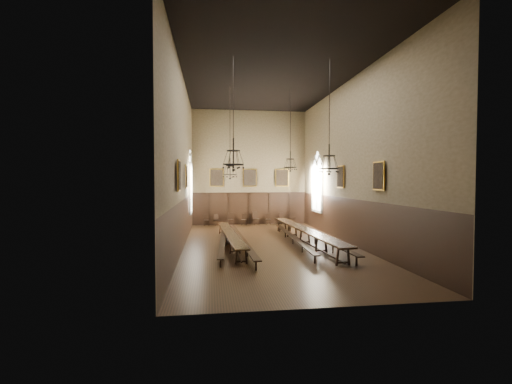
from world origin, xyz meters
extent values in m
cube|color=black|center=(0.00, 0.00, -0.01)|extent=(9.00, 18.00, 0.02)
cube|color=black|center=(0.00, 0.00, 9.01)|extent=(9.00, 18.00, 0.02)
cube|color=#7B694C|center=(0.00, 9.01, 4.50)|extent=(9.00, 0.02, 9.00)
cube|color=#7B694C|center=(0.00, -9.01, 4.50)|extent=(9.00, 0.02, 9.00)
cube|color=#7B694C|center=(-4.51, 0.00, 4.50)|extent=(0.02, 18.00, 9.00)
cube|color=#7B694C|center=(4.51, 0.00, 4.50)|extent=(0.02, 18.00, 9.00)
cube|color=black|center=(-2.06, 0.26, 0.68)|extent=(1.13, 9.09, 0.06)
cube|color=black|center=(2.04, 0.22, 0.80)|extent=(1.32, 10.77, 0.08)
cube|color=black|center=(-2.45, 0.06, 0.40)|extent=(0.82, 9.38, 0.05)
cube|color=black|center=(-1.50, 0.01, 0.45)|extent=(0.65, 10.66, 0.05)
cube|color=black|center=(1.38, 0.27, 0.41)|extent=(0.58, 9.56, 0.05)
cube|color=black|center=(2.58, 0.06, 0.44)|extent=(0.88, 10.38, 0.05)
cube|color=black|center=(-3.38, 8.56, 0.41)|extent=(0.43, 0.43, 0.05)
cube|color=black|center=(-3.38, 8.73, 0.64)|extent=(0.39, 0.08, 0.46)
cube|color=black|center=(-2.62, 8.51, 0.41)|extent=(0.48, 0.48, 0.05)
cube|color=black|center=(-2.62, 8.67, 0.63)|extent=(0.37, 0.15, 0.45)
cube|color=black|center=(-1.54, 8.49, 0.45)|extent=(0.46, 0.46, 0.05)
cube|color=black|center=(-1.54, 8.67, 0.70)|extent=(0.42, 0.08, 0.50)
cube|color=black|center=(-0.49, 8.51, 0.42)|extent=(0.47, 0.47, 0.05)
cube|color=black|center=(-0.49, 8.67, 0.66)|extent=(0.39, 0.12, 0.47)
cube|color=black|center=(0.44, 8.48, 0.47)|extent=(0.52, 0.52, 0.05)
cube|color=black|center=(0.44, 8.67, 0.74)|extent=(0.44, 0.13, 0.53)
cube|color=black|center=(1.41, 8.45, 0.42)|extent=(0.43, 0.43, 0.05)
cube|color=black|center=(1.41, 8.62, 0.65)|extent=(0.39, 0.08, 0.46)
cube|color=black|center=(2.60, 8.59, 0.42)|extent=(0.46, 0.46, 0.05)
cube|color=black|center=(2.60, 8.76, 0.66)|extent=(0.40, 0.11, 0.47)
cube|color=black|center=(3.40, 8.47, 0.44)|extent=(0.47, 0.47, 0.05)
cube|color=black|center=(3.40, 8.65, 0.69)|extent=(0.42, 0.10, 0.49)
cylinder|color=black|center=(-1.93, 2.37, 6.92)|extent=(0.03, 0.03, 4.16)
torus|color=black|center=(-1.93, 2.37, 3.83)|extent=(0.82, 0.82, 0.05)
torus|color=black|center=(-1.93, 2.37, 4.36)|extent=(0.52, 0.52, 0.04)
cylinder|color=black|center=(-1.93, 2.37, 4.26)|extent=(0.06, 0.06, 1.15)
cylinder|color=black|center=(1.72, 2.32, 7.13)|extent=(0.03, 0.03, 3.75)
torus|color=black|center=(1.72, 2.32, 4.28)|extent=(0.79, 0.79, 0.05)
torus|color=black|center=(1.72, 2.32, 4.79)|extent=(0.50, 0.50, 0.04)
cylinder|color=black|center=(1.72, 2.32, 4.70)|extent=(0.06, 0.06, 1.12)
cylinder|color=black|center=(-2.06, -2.65, 7.19)|extent=(0.03, 0.03, 3.62)
torus|color=black|center=(-2.06, -2.65, 4.21)|extent=(0.95, 0.95, 0.06)
torus|color=black|center=(-2.06, -2.65, 4.82)|extent=(0.60, 0.60, 0.04)
cylinder|color=black|center=(-2.06, -2.65, 4.71)|extent=(0.07, 0.07, 1.34)
cylinder|color=black|center=(2.28, -2.89, 7.08)|extent=(0.03, 0.03, 3.85)
torus|color=black|center=(2.28, -2.89, 4.03)|extent=(0.91, 0.91, 0.05)
torus|color=black|center=(2.28, -2.89, 4.62)|extent=(0.58, 0.58, 0.04)
cylinder|color=black|center=(2.28, -2.89, 4.51)|extent=(0.06, 0.06, 1.28)
cube|color=gold|center=(-2.60, 8.88, 3.70)|extent=(1.10, 0.12, 1.40)
cube|color=black|center=(-2.60, 8.88, 3.70)|extent=(0.98, 0.02, 1.28)
cube|color=gold|center=(0.00, 8.88, 3.70)|extent=(1.10, 0.12, 1.40)
cube|color=black|center=(0.00, 8.88, 3.70)|extent=(0.98, 0.02, 1.28)
cube|color=gold|center=(2.60, 8.88, 3.70)|extent=(1.10, 0.12, 1.40)
cube|color=black|center=(2.60, 8.88, 3.70)|extent=(0.98, 0.02, 1.28)
cube|color=gold|center=(-4.38, 1.00, 3.70)|extent=(0.12, 1.00, 1.30)
cube|color=black|center=(-4.38, 1.00, 3.70)|extent=(0.02, 0.88, 1.18)
cube|color=gold|center=(-4.38, -3.50, 3.70)|extent=(0.12, 1.00, 1.30)
cube|color=black|center=(-4.38, -3.50, 3.70)|extent=(0.02, 0.88, 1.18)
cube|color=gold|center=(4.38, 1.00, 3.70)|extent=(0.12, 1.00, 1.30)
cube|color=black|center=(4.38, 1.00, 3.70)|extent=(0.02, 0.88, 1.18)
cube|color=gold|center=(4.38, -3.50, 3.70)|extent=(0.12, 1.00, 1.30)
cube|color=black|center=(4.38, -3.50, 3.70)|extent=(0.02, 0.88, 1.18)
camera|label=1|loc=(-3.10, -17.94, 3.51)|focal=24.00mm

